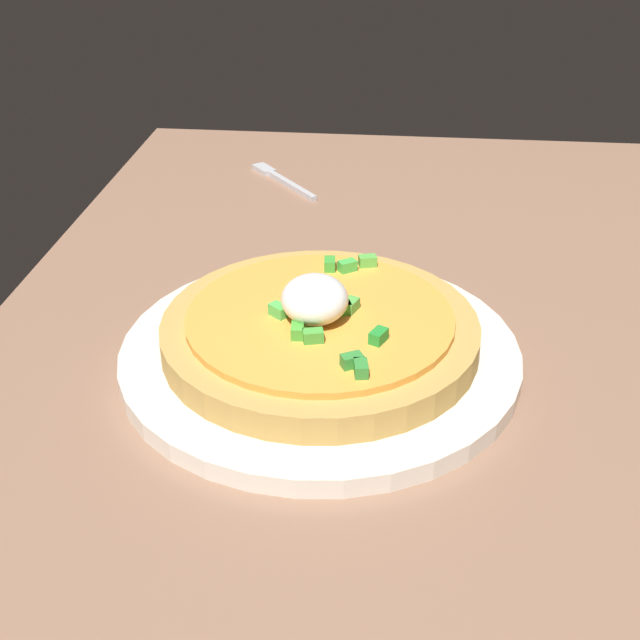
{
  "coord_description": "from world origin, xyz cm",
  "views": [
    {
      "loc": [
        41.38,
        -2.49,
        33.24
      ],
      "look_at": [
        -4.99,
        -7.2,
        5.38
      ],
      "focal_mm": 45.76,
      "sensor_mm": 36.0,
      "label": 1
    }
  ],
  "objects": [
    {
      "name": "dining_table",
      "position": [
        0.0,
        0.0,
        1.02
      ],
      "size": [
        108.9,
        64.93,
        2.03
      ],
      "primitive_type": "cube",
      "color": "#84604A",
      "rests_on": "ground"
    },
    {
      "name": "plate",
      "position": [
        -4.99,
        -7.2,
        2.7
      ],
      "size": [
        27.08,
        27.08,
        1.35
      ],
      "primitive_type": "cylinder",
      "color": "silver",
      "rests_on": "dining_table"
    },
    {
      "name": "pizza",
      "position": [
        -4.95,
        -7.21,
        4.71
      ],
      "size": [
        21.32,
        21.32,
        5.56
      ],
      "color": "#BB9147",
      "rests_on": "plate"
    },
    {
      "name": "fork",
      "position": [
        -38.5,
        -14.88,
        2.28
      ],
      "size": [
        9.44,
        7.95,
        0.5
      ],
      "rotation": [
        0.0,
        0.0,
        -2.46
      ],
      "color": "#B7B7BC",
      "rests_on": "dining_table"
    }
  ]
}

